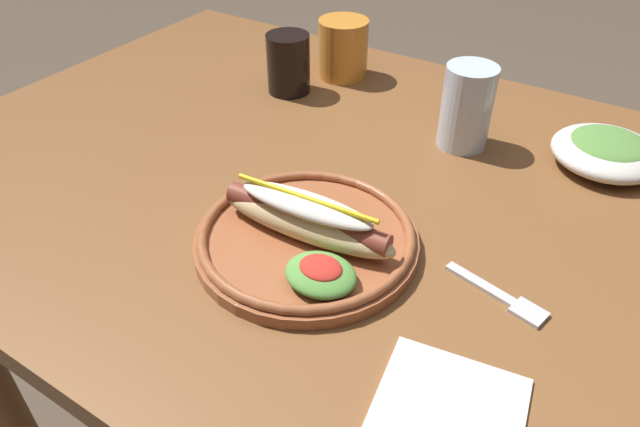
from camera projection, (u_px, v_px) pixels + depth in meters
The scene contains 8 objects.
dining_table at pixel (397, 252), 0.83m from camera, with size 1.45×0.88×0.74m.
hot_dog_plate at pixel (307, 235), 0.68m from camera, with size 0.27×0.27×0.08m.
fork at pixel (503, 297), 0.63m from camera, with size 0.12×0.05×0.00m.
soda_cup at pixel (288, 64), 1.00m from camera, with size 0.07×0.07×0.10m, color black.
water_cup at pixel (467, 107), 0.85m from camera, with size 0.07×0.07×0.12m, color silver.
extra_cup at pixel (343, 49), 1.05m from camera, with size 0.09×0.09×0.10m, color orange.
side_bowl at pixel (607, 151), 0.82m from camera, with size 0.15×0.15×0.05m.
napkin at pixel (449, 408), 0.52m from camera, with size 0.13×0.12×0.00m, color white.
Camera 1 is at (0.24, -0.58, 1.20)m, focal length 32.68 mm.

